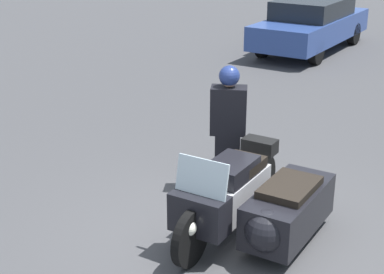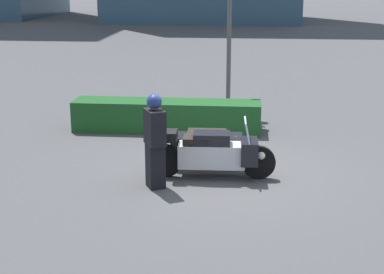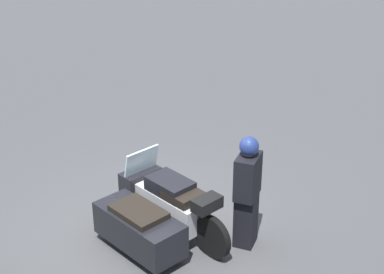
{
  "view_description": "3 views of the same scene",
  "coord_description": "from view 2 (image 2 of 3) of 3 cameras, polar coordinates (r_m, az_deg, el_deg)",
  "views": [
    {
      "loc": [
        5.3,
        2.76,
        3.58
      ],
      "look_at": [
        -0.53,
        -1.1,
        0.93
      ],
      "focal_mm": 55.0,
      "sensor_mm": 36.0,
      "label": 1
    },
    {
      "loc": [
        0.47,
        -11.01,
        3.82
      ],
      "look_at": [
        -0.5,
        -0.87,
        0.95
      ],
      "focal_mm": 55.0,
      "sensor_mm": 36.0,
      "label": 2
    },
    {
      "loc": [
        -6.1,
        4.45,
        5.18
      ],
      "look_at": [
        0.17,
        -1.07,
        1.24
      ],
      "focal_mm": 55.0,
      "sensor_mm": 36.0,
      "label": 3
    }
  ],
  "objects": [
    {
      "name": "hedge_bush_curbside",
      "position": [
        14.61,
        -2.45,
        2.06
      ],
      "size": [
        4.63,
        0.91,
        0.76
      ],
      "primitive_type": "cube",
      "color": "#19471E",
      "rests_on": "ground"
    },
    {
      "name": "ground_plane",
      "position": [
        11.67,
        2.88,
        -3.44
      ],
      "size": [
        160.0,
        160.0,
        0.0
      ],
      "primitive_type": "plane",
      "color": "#424244"
    },
    {
      "name": "officer_rider",
      "position": [
        10.61,
        -3.61,
        -0.18
      ],
      "size": [
        0.47,
        0.55,
        1.75
      ],
      "rotation": [
        0.0,
        0.0,
        -2.67
      ],
      "color": "black",
      "rests_on": "ground"
    },
    {
      "name": "twin_lamp_post",
      "position": [
        15.99,
        3.66,
        12.12
      ],
      "size": [
        0.32,
        1.08,
        3.76
      ],
      "color": "#4C4C51",
      "rests_on": "ground"
    },
    {
      "name": "police_motorcycle",
      "position": [
        11.56,
        2.15,
        -1.17
      ],
      "size": [
        2.44,
        1.32,
        1.16
      ],
      "rotation": [
        0.0,
        0.0,
        0.04
      ],
      "color": "black",
      "rests_on": "ground"
    }
  ]
}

